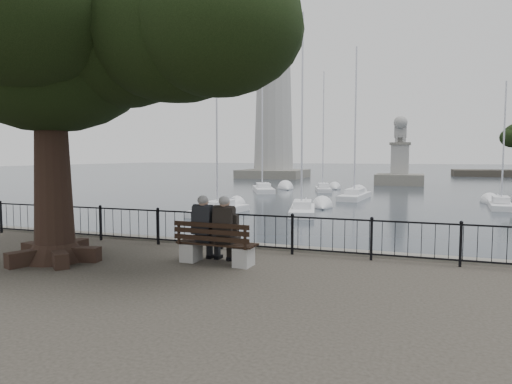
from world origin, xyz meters
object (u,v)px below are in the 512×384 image
at_px(person_right, 227,233).
at_px(lighthouse, 274,97).
at_px(bench, 216,249).
at_px(lion_monument, 400,168).
at_px(person_left, 206,231).
at_px(tree, 78,30).

bearing_deg(person_right, lighthouse, 106.28).
xyz_separation_m(bench, lion_monument, (2.43, 49.07, 0.74)).
height_order(person_left, lighthouse, lighthouse).
relative_size(person_right, lighthouse, 0.05).
distance_m(person_left, lion_monument, 49.02).
relative_size(bench, lion_monument, 0.23).
bearing_deg(person_left, tree, -160.75).
height_order(bench, lighthouse, lighthouse).
bearing_deg(bench, lion_monument, 87.16).
bearing_deg(tree, person_left, 19.25).
bearing_deg(person_left, bench, -23.01).
bearing_deg(bench, person_left, 156.99).
distance_m(bench, lion_monument, 49.14).
bearing_deg(person_right, person_left, 176.84).
bearing_deg(lion_monument, person_right, -92.54).
relative_size(person_right, tree, 0.16).
bearing_deg(lighthouse, bench, -73.97).
distance_m(bench, lighthouse, 64.66).
height_order(person_left, lion_monument, lion_monument).
distance_m(bench, tree, 6.04).
distance_m(lighthouse, lion_monument, 25.75).
xyz_separation_m(bench, lighthouse, (-17.57, 61.14, 11.58)).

